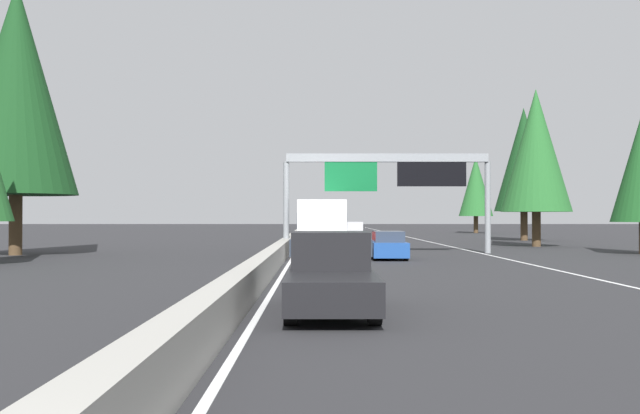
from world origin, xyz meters
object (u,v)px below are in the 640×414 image
(conifer_right_far, at_px, (524,160))
(bus_mid_center, at_px, (321,225))
(minivan_far_center, at_px, (352,229))
(sedan_mid_right, at_px, (319,234))
(sign_gantry_overhead, at_px, (390,174))
(conifer_left_near, at_px, (16,88))
(sedan_far_left, at_px, (388,246))
(box_truck_distant_a, at_px, (320,221))
(conifer_right_mid, at_px, (536,151))
(conifer_right_distant, at_px, (476,186))
(pickup_distant_b, at_px, (331,272))

(conifer_right_far, bearing_deg, bus_mid_center, 143.51)
(minivan_far_center, bearing_deg, sedan_mid_right, 161.53)
(sign_gantry_overhead, xyz_separation_m, sedan_mid_right, (20.15, 4.30, -4.15))
(conifer_right_far, height_order, conifer_left_near, conifer_left_near)
(bus_mid_center, distance_m, sedan_far_left, 5.42)
(sedan_mid_right, xyz_separation_m, minivan_far_center, (10.32, -3.45, 0.27))
(sign_gantry_overhead, distance_m, box_truck_distant_a, 65.40)
(box_truck_distant_a, xyz_separation_m, conifer_right_mid, (-55.35, -15.92, 5.56))
(bus_mid_center, distance_m, conifer_right_distant, 61.31)
(conifer_left_near, bearing_deg, box_truck_distant_a, -14.89)
(minivan_far_center, distance_m, conifer_right_mid, 25.03)
(pickup_distant_b, relative_size, sedan_mid_right, 1.27)
(minivan_far_center, xyz_separation_m, conifer_right_far, (-6.63, -15.81, 6.63))
(conifer_right_mid, bearing_deg, conifer_left_near, 109.56)
(pickup_distant_b, distance_m, conifer_right_distant, 85.41)
(sedan_far_left, distance_m, conifer_right_distant, 64.10)
(sign_gantry_overhead, distance_m, conifer_right_mid, 15.63)
(sedan_far_left, relative_size, minivan_far_center, 0.88)
(minivan_far_center, height_order, conifer_right_mid, conifer_right_mid)
(conifer_right_distant, bearing_deg, sedan_mid_right, 148.39)
(sign_gantry_overhead, height_order, bus_mid_center, sign_gantry_overhead)
(conifer_right_mid, relative_size, conifer_right_far, 0.95)
(sedan_mid_right, xyz_separation_m, conifer_right_far, (3.69, -19.26, 6.90))
(sign_gantry_overhead, xyz_separation_m, conifer_right_distant, (55.18, -17.26, 1.55))
(sign_gantry_overhead, distance_m, bus_mid_center, 5.63)
(pickup_distant_b, height_order, minivan_far_center, pickup_distant_b)
(conifer_right_far, bearing_deg, sign_gantry_overhead, 147.91)
(pickup_distant_b, height_order, box_truck_distant_a, box_truck_distant_a)
(sign_gantry_overhead, height_order, conifer_right_distant, conifer_right_distant)
(sedan_far_left, bearing_deg, sedan_mid_right, 7.75)
(bus_mid_center, xyz_separation_m, minivan_far_center, (32.53, -3.35, -0.77))
(minivan_far_center, bearing_deg, sign_gantry_overhead, -178.40)
(minivan_far_center, height_order, conifer_left_near, conifer_left_near)
(sedan_mid_right, height_order, minivan_far_center, minivan_far_center)
(sedan_mid_right, relative_size, box_truck_distant_a, 0.52)
(box_truck_distant_a, bearing_deg, conifer_right_far, -155.36)
(bus_mid_center, height_order, sedan_far_left, bus_mid_center)
(sign_gantry_overhead, bearing_deg, sedan_far_left, 173.20)
(box_truck_distant_a, height_order, minivan_far_center, box_truck_distant_a)
(sedan_mid_right, relative_size, minivan_far_center, 0.88)
(bus_mid_center, bearing_deg, minivan_far_center, -5.89)
(sedan_mid_right, relative_size, conifer_right_distant, 0.42)
(bus_mid_center, xyz_separation_m, sedan_far_left, (-4.03, -3.48, -1.03))
(box_truck_distant_a, xyz_separation_m, conifer_left_near, (-67.37, 17.91, 8.08))
(sign_gantry_overhead, distance_m, pickup_distant_b, 27.92)
(box_truck_distant_a, bearing_deg, sign_gantry_overhead, -176.48)
(sign_gantry_overhead, height_order, conifer_right_mid, conifer_right_mid)
(sign_gantry_overhead, height_order, sedan_far_left, sign_gantry_overhead)
(sedan_mid_right, bearing_deg, minivan_far_center, -18.47)
(conifer_right_distant, bearing_deg, conifer_left_near, 145.66)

